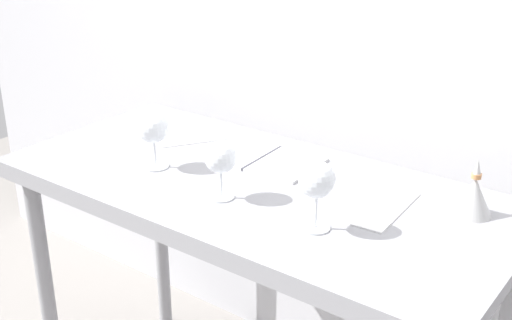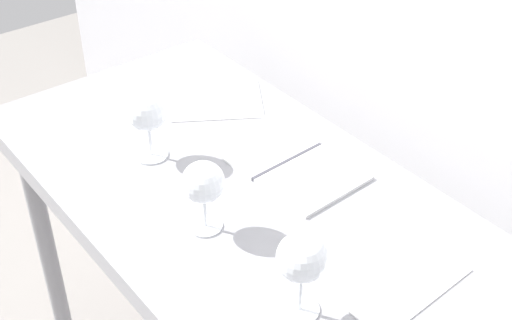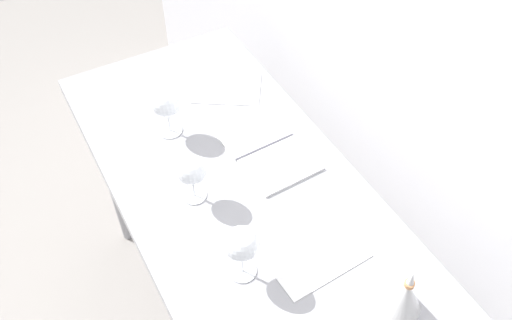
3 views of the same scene
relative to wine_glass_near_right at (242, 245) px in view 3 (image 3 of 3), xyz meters
The scene contains 9 objects.
back_wall 0.73m from the wine_glass_near_right, 113.58° to the left, with size 3.80×0.04×2.60m, color silver.
steel_counter 0.37m from the wine_glass_near_right, 155.48° to the left, with size 1.40×0.65×0.90m.
wine_glass_near_right is the anchor object (origin of this frame).
wine_glass_near_center 0.28m from the wine_glass_near_right, behind, with size 0.08×0.08×0.15m.
wine_glass_near_left 0.55m from the wine_glass_near_right, behind, with size 0.09×0.09×0.16m.
open_notebook 0.45m from the wine_glass_near_right, 142.75° to the left, with size 0.34×0.22×0.01m.
tasting_sheet_upper 0.23m from the wine_glass_near_right, 72.83° to the left, with size 0.14×0.25×0.00m, color white.
tasting_sheet_lower 0.73m from the wine_glass_near_right, 156.16° to the left, with size 0.18×0.23×0.00m, color white.
decanter_funnel 0.40m from the wine_glass_near_right, 47.10° to the left, with size 0.10×0.10×0.14m.
Camera 3 is at (0.91, -0.45, 2.09)m, focal length 38.08 mm.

